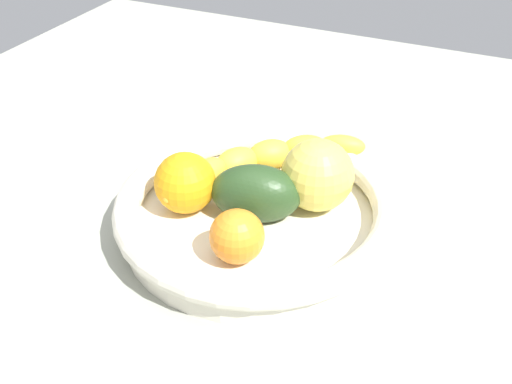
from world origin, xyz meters
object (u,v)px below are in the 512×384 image
object	(u,v)px
fruit_bowl	(256,212)
apple_yellow	(317,175)
banana_draped_left	(257,161)
orange_front	(185,183)
orange_mid_left	(237,236)
avocado_dark	(256,194)

from	to	relation	value
fruit_bowl	apple_yellow	world-z (taller)	apple_yellow
banana_draped_left	orange_front	world-z (taller)	orange_front
banana_draped_left	orange_mid_left	size ratio (longest dim) A/B	3.76
fruit_bowl	avocado_dark	world-z (taller)	avocado_dark
fruit_bowl	avocado_dark	distance (cm)	2.37
orange_front	apple_yellow	size ratio (longest dim) A/B	0.84
orange_front	orange_mid_left	size ratio (longest dim) A/B	1.23
fruit_bowl	orange_front	xyz separation A→B (cm)	(7.24, 1.82, 2.79)
banana_draped_left	avocado_dark	world-z (taller)	avocado_dark
orange_front	apple_yellow	bearing A→B (deg)	-153.28
banana_draped_left	orange_mid_left	world-z (taller)	orange_mid_left
apple_yellow	avocado_dark	world-z (taller)	apple_yellow
banana_draped_left	apple_yellow	xyz separation A→B (cm)	(-7.78, 2.09, 1.41)
apple_yellow	avocado_dark	distance (cm)	6.71
orange_front	apple_yellow	world-z (taller)	apple_yellow
fruit_bowl	orange_front	bearing A→B (deg)	14.13
avocado_dark	fruit_bowl	bearing A→B (deg)	-41.98
fruit_bowl	orange_mid_left	distance (cm)	7.32
banana_draped_left	orange_mid_left	distance (cm)	13.89
banana_draped_left	avocado_dark	distance (cm)	7.12
apple_yellow	orange_mid_left	bearing A→B (deg)	71.16
banana_draped_left	orange_front	distance (cm)	9.43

